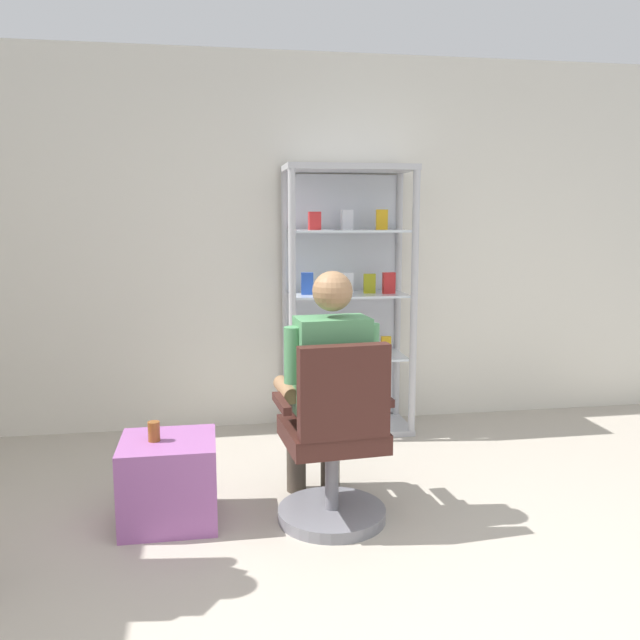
# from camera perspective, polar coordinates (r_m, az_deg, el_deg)

# --- Properties ---
(back_wall) EXTENTS (6.00, 0.10, 2.70)m
(back_wall) POSITION_cam_1_polar(r_m,az_deg,el_deg) (4.91, -2.87, 6.57)
(back_wall) COLOR silver
(back_wall) RESTS_ON ground
(display_cabinet_main) EXTENTS (0.90, 0.45, 1.90)m
(display_cabinet_main) POSITION_cam_1_polar(r_m,az_deg,el_deg) (4.77, 2.27, 1.82)
(display_cabinet_main) COLOR #B7B7BC
(display_cabinet_main) RESTS_ON ground
(office_chair) EXTENTS (0.58, 0.56, 0.96)m
(office_chair) POSITION_cam_1_polar(r_m,az_deg,el_deg) (3.38, 1.29, -11.14)
(office_chair) COLOR slate
(office_chair) RESTS_ON ground
(seated_shopkeeper) EXTENTS (0.51, 0.59, 1.29)m
(seated_shopkeeper) POSITION_cam_1_polar(r_m,az_deg,el_deg) (3.44, 0.57, -5.24)
(seated_shopkeeper) COLOR #3F382D
(seated_shopkeeper) RESTS_ON ground
(storage_crate) EXTENTS (0.48, 0.45, 0.44)m
(storage_crate) POSITION_cam_1_polar(r_m,az_deg,el_deg) (3.56, -12.87, -13.35)
(storage_crate) COLOR #9E599E
(storage_crate) RESTS_ON ground
(tea_glass) EXTENTS (0.06, 0.06, 0.10)m
(tea_glass) POSITION_cam_1_polar(r_m,az_deg,el_deg) (3.47, -14.12, -9.29)
(tea_glass) COLOR brown
(tea_glass) RESTS_ON storage_crate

